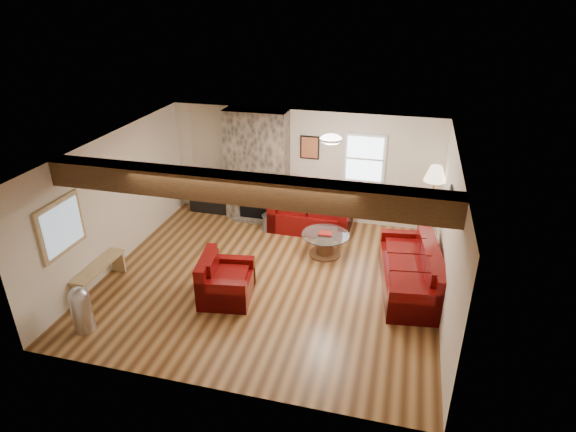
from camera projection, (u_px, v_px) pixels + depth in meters
The scene contains 18 objects.
room at pixel (268, 218), 8.32m from camera, with size 8.00×8.00×8.00m.
oak_beam at pixel (242, 188), 6.77m from camera, with size 6.00×0.36×0.38m, color #321B0F.
chimney_breast at pixel (257, 167), 10.73m from camera, with size 1.40×0.67×2.50m.
back_window at pixel (365, 159), 10.26m from camera, with size 0.90×0.08×1.10m, color silver, non-canonical shape.
hatch_window at pixel (61, 227), 7.59m from camera, with size 0.08×1.00×0.90m, color #A68457, non-canonical shape.
ceiling_dome at pixel (331, 141), 8.39m from camera, with size 0.40×0.40×0.18m, color silver, non-canonical shape.
artwork_back at pixel (310, 148), 10.46m from camera, with size 0.42×0.06×0.52m, color black, non-canonical shape.
artwork_right at pixel (450, 202), 7.71m from camera, with size 0.06×0.55×0.42m, color black, non-canonical shape.
sofa_three at pixel (410, 268), 8.43m from camera, with size 2.18×0.91×0.84m, color #410405, non-canonical shape.
loveseat at pixel (311, 209), 10.54m from camera, with size 1.74×1.00×0.93m, color #410405, non-canonical shape.
armchair_red at pixel (226, 278), 8.20m from camera, with size 0.96×0.84×0.78m, color #410405, non-canonical shape.
coffee_table at pixel (325, 244), 9.57m from camera, with size 0.94×0.94×0.49m.
tv_cabinet at pixel (211, 202), 11.46m from camera, with size 0.94×0.37×0.47m, color black.
television at pixel (210, 183), 11.26m from camera, with size 0.80×0.10×0.46m, color black.
floor_lamp at pixel (435, 178), 9.46m from camera, with size 0.44×0.44×1.72m.
pine_bench at pixel (100, 276), 8.52m from camera, with size 0.29×1.23×0.46m, color #A68457, non-canonical shape.
pedal_bin at pixel (81, 309), 7.41m from camera, with size 0.31×0.31×0.78m, color #B5B5BB, non-canonical shape.
coal_bucket at pixel (270, 222), 10.61m from camera, with size 0.38×0.38×0.35m, color gray, non-canonical shape.
Camera 1 is at (2.19, -7.16, 4.90)m, focal length 30.00 mm.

